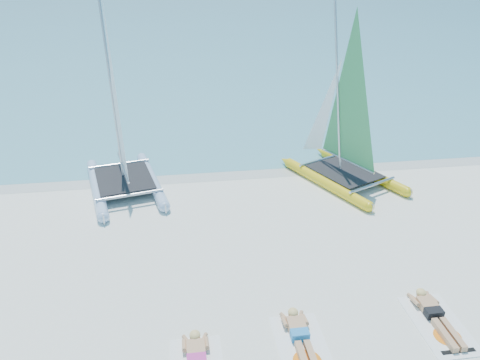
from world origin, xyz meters
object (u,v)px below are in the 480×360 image
Objects in this scene: towel_c at (438,325)px; sunbather_c at (435,314)px; catamaran_blue at (119,136)px; towel_b at (302,348)px; sunbather_b at (300,336)px; catamaran_yellow at (340,126)px.

towel_c is 1.07× the size of sunbather_c.
catamaran_blue is 3.30× the size of towel_c.
sunbather_c is (7.04, -7.28, -1.70)m from catamaran_blue.
towel_b is 1.07× the size of sunbather_b.
towel_b and towel_c have the same top height.
towel_b is at bearing -90.00° from sunbather_b.
catamaran_blue is 10.42m from towel_c.
catamaran_blue is 8.69m from sunbather_b.
catamaran_yellow is 7.54m from towel_c.
towel_b is at bearing -172.17° from sunbather_c.
towel_c is at bearing 4.20° from towel_b.
catamaran_yellow is 3.43× the size of sunbather_c.
catamaran_yellow reaches higher than towel_b.
catamaran_blue is at bearing 134.05° from sunbather_c.
sunbather_c is (3.00, 0.22, 0.00)m from sunbather_b.
catamaran_yellow is 3.43× the size of sunbather_b.
sunbather_b and sunbather_c have the same top height.
catamaran_blue reaches higher than towel_c.
catamaran_blue is 7.21m from catamaran_yellow.
catamaran_blue is at bearing 117.73° from towel_b.
catamaran_yellow is at bearing 66.65° from sunbather_b.
catamaran_blue is at bearing 153.93° from catamaran_yellow.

